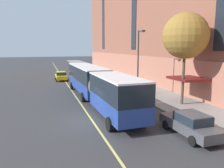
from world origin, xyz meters
TOP-DOWN VIEW (x-y plane):
  - ground_plane at (0.00, 0.00)m, footprint 260.00×260.00m
  - sidewalk at (9.73, 3.00)m, footprint 5.63×160.00m
  - city_bus at (1.91, 5.75)m, footprint 3.48×19.92m
  - parked_car_green_0 at (5.59, 10.92)m, footprint 2.11×4.59m
  - parked_car_champagne_2 at (5.71, 24.86)m, footprint 2.03×4.42m
  - parked_car_darkgray_3 at (5.72, -4.94)m, footprint 2.01×4.68m
  - parked_car_champagne_5 at (5.74, 32.30)m, footprint 1.91×4.80m
  - parked_car_silver_6 at (5.64, 4.44)m, footprint 2.04×4.66m
  - taxi_cab at (-0.36, 22.88)m, footprint 2.03×4.48m
  - street_tree_mid_block at (9.81, 1.76)m, footprint 4.38×4.38m
  - street_lamp at (7.51, 7.28)m, footprint 0.36×1.48m
  - lane_centerline at (0.21, 3.00)m, footprint 0.16×140.00m

SIDE VIEW (x-z plane):
  - ground_plane at x=0.00m, z-range 0.00..0.00m
  - lane_centerline at x=0.21m, z-range 0.00..0.01m
  - sidewalk at x=9.73m, z-range 0.00..0.15m
  - parked_car_champagne_2 at x=5.71m, z-range 0.00..1.56m
  - taxi_cab at x=-0.36m, z-range 0.00..1.56m
  - parked_car_silver_6 at x=5.64m, z-range 0.00..1.56m
  - parked_car_green_0 at x=5.59m, z-range 0.00..1.56m
  - parked_car_darkgray_3 at x=5.72m, z-range 0.00..1.56m
  - parked_car_champagne_5 at x=5.74m, z-range 0.00..1.56m
  - city_bus at x=1.91m, z-range 0.29..3.84m
  - street_lamp at x=7.51m, z-range 0.95..8.52m
  - street_tree_mid_block at x=9.81m, z-range 2.39..11.29m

